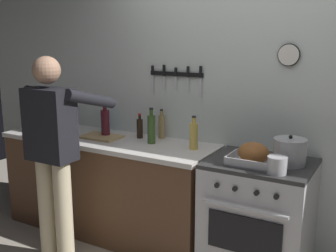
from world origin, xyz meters
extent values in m
cube|color=silver|center=(0.00, 1.35, 1.30)|extent=(6.00, 0.10, 2.60)
cube|color=black|center=(-0.65, 1.29, 1.48)|extent=(0.52, 0.02, 0.04)
cube|color=silver|center=(-0.89, 1.28, 1.38)|extent=(0.02, 0.00, 0.17)
cube|color=black|center=(-0.89, 1.28, 1.50)|extent=(0.02, 0.02, 0.09)
cube|color=silver|center=(-0.77, 1.28, 1.40)|extent=(0.02, 0.00, 0.13)
cube|color=black|center=(-0.77, 1.28, 1.51)|extent=(0.02, 0.02, 0.10)
cube|color=silver|center=(-0.65, 1.28, 1.40)|extent=(0.01, 0.00, 0.12)
cube|color=black|center=(-0.65, 1.28, 1.50)|extent=(0.02, 0.02, 0.08)
cube|color=silver|center=(-0.53, 1.28, 1.39)|extent=(0.02, 0.00, 0.13)
cube|color=black|center=(-0.53, 1.28, 1.51)|extent=(0.02, 0.02, 0.09)
cube|color=silver|center=(-0.42, 1.28, 1.38)|extent=(0.02, 0.00, 0.17)
cube|color=black|center=(-0.42, 1.28, 1.51)|extent=(0.02, 0.02, 0.10)
cylinder|color=white|center=(0.31, 1.28, 1.67)|extent=(0.15, 0.02, 0.15)
torus|color=black|center=(0.31, 1.28, 1.67)|extent=(0.17, 0.02, 0.17)
cube|color=brown|center=(-1.20, 0.99, 0.43)|extent=(2.00, 0.62, 0.86)
cube|color=silver|center=(-1.20, 0.99, 0.88)|extent=(2.03, 0.65, 0.04)
cube|color=#BCBCC1|center=(0.22, 0.99, 0.43)|extent=(0.76, 0.62, 0.87)
cube|color=black|center=(0.22, 0.67, 0.45)|extent=(0.53, 0.01, 0.28)
cube|color=#2D2D2D|center=(0.22, 0.99, 0.89)|extent=(0.76, 0.62, 0.03)
cylinder|color=black|center=(0.01, 0.67, 0.78)|extent=(0.04, 0.02, 0.04)
cylinder|color=black|center=(0.14, 0.67, 0.78)|extent=(0.04, 0.02, 0.04)
cylinder|color=black|center=(0.30, 0.67, 0.78)|extent=(0.04, 0.02, 0.04)
cylinder|color=black|center=(0.43, 0.67, 0.78)|extent=(0.04, 0.02, 0.04)
cylinder|color=silver|center=(0.22, 0.65, 0.66)|extent=(0.61, 0.02, 0.02)
cylinder|color=#C6B793|center=(-1.34, 0.36, 0.43)|extent=(0.14, 0.14, 0.86)
cylinder|color=#C6B793|center=(-1.16, 0.36, 0.43)|extent=(0.14, 0.14, 0.86)
cube|color=black|center=(-1.25, 0.36, 1.14)|extent=(0.38, 0.22, 0.56)
sphere|color=#9E755B|center=(-1.25, 0.36, 1.55)|extent=(0.21, 0.21, 0.21)
cylinder|color=black|center=(-1.46, 0.60, 1.32)|extent=(0.09, 0.55, 0.22)
cylinder|color=black|center=(-1.04, 0.60, 1.32)|extent=(0.09, 0.55, 0.22)
cube|color=#B7B7BC|center=(0.20, 0.88, 0.91)|extent=(0.34, 0.25, 0.01)
cube|color=#B7B7BC|center=(0.20, 0.76, 0.94)|extent=(0.34, 0.01, 0.05)
cube|color=#B7B7BC|center=(0.20, 1.01, 0.94)|extent=(0.34, 0.01, 0.05)
cube|color=#B7B7BC|center=(0.03, 0.88, 0.94)|extent=(0.01, 0.25, 0.05)
cube|color=#B7B7BC|center=(0.37, 0.88, 0.94)|extent=(0.01, 0.25, 0.05)
ellipsoid|color=#935628|center=(0.20, 0.88, 0.99)|extent=(0.23, 0.16, 0.15)
cylinder|color=#B7B7BC|center=(0.42, 1.02, 0.99)|extent=(0.23, 0.23, 0.18)
cylinder|color=#B2B2B7|center=(0.42, 1.02, 1.08)|extent=(0.24, 0.24, 0.01)
sphere|color=black|center=(0.42, 1.02, 1.10)|extent=(0.03, 0.03, 0.03)
cylinder|color=#B7B7BC|center=(0.39, 0.78, 0.96)|extent=(0.13, 0.13, 0.12)
cube|color=tan|center=(-1.26, 0.98, 0.91)|extent=(0.36, 0.24, 0.02)
cylinder|color=#997F4C|center=(-0.77, 1.24, 1.00)|extent=(0.06, 0.06, 0.21)
cylinder|color=#997F4C|center=(-0.77, 1.24, 1.13)|extent=(0.03, 0.03, 0.05)
cylinder|color=black|center=(-0.77, 1.24, 1.16)|extent=(0.03, 0.03, 0.01)
cylinder|color=#47141E|center=(-1.25, 1.03, 1.02)|extent=(0.08, 0.08, 0.25)
cylinder|color=#47141E|center=(-1.25, 1.03, 1.18)|extent=(0.04, 0.04, 0.05)
cylinder|color=maroon|center=(-1.25, 1.03, 1.21)|extent=(0.04, 0.04, 0.01)
cylinder|color=#385623|center=(-0.76, 1.04, 1.02)|extent=(0.07, 0.07, 0.24)
cylinder|color=#385623|center=(-0.76, 1.04, 1.17)|extent=(0.03, 0.03, 0.05)
cylinder|color=black|center=(-0.76, 1.04, 1.20)|extent=(0.03, 0.03, 0.01)
cylinder|color=gold|center=(-0.36, 1.05, 1.01)|extent=(0.07, 0.07, 0.22)
cylinder|color=gold|center=(-0.36, 1.05, 1.14)|extent=(0.03, 0.03, 0.05)
cylinder|color=black|center=(-0.36, 1.05, 1.17)|extent=(0.03, 0.03, 0.01)
cylinder|color=#338CCC|center=(-1.38, 1.20, 0.98)|extent=(0.06, 0.06, 0.17)
cylinder|color=#338CCC|center=(-1.38, 1.20, 1.09)|extent=(0.03, 0.03, 0.04)
cylinder|color=white|center=(-1.38, 1.20, 1.11)|extent=(0.03, 0.03, 0.01)
cylinder|color=black|center=(-0.95, 1.14, 0.99)|extent=(0.06, 0.06, 0.17)
cylinder|color=black|center=(-0.95, 1.14, 1.09)|extent=(0.03, 0.03, 0.04)
cylinder|color=#B21919|center=(-0.95, 1.14, 1.12)|extent=(0.03, 0.03, 0.01)
camera|label=1|loc=(1.06, -1.85, 1.80)|focal=43.79mm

